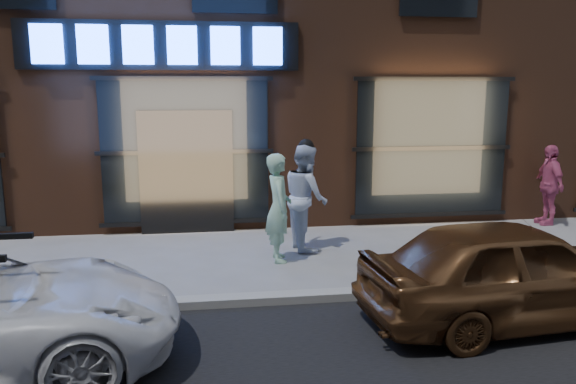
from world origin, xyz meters
name	(u,v)px	position (x,y,z in m)	size (l,w,h in m)	color
ground	(179,308)	(0.00, 0.00, 0.00)	(90.00, 90.00, 0.00)	slate
curb	(179,304)	(0.00, 0.00, 0.06)	(60.00, 0.25, 0.12)	gray
man_bowtie	(279,208)	(1.55, 1.86, 0.89)	(0.65, 0.43, 1.79)	#A5D8C2
man_cap	(306,197)	(2.11, 2.49, 0.93)	(0.91, 0.71, 1.87)	white
passerby	(549,185)	(7.43, 3.56, 0.84)	(0.98, 0.41, 1.67)	#C2507A
gold_sedan	(515,271)	(4.07, -1.02, 0.65)	(1.53, 3.80, 1.29)	brown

